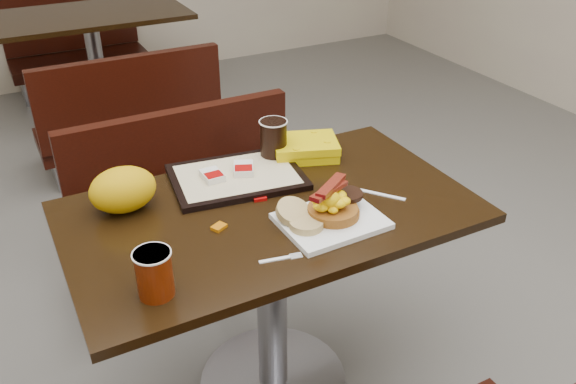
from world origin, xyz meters
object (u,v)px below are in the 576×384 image
platter (331,221)px  bench_far_n (77,45)px  tray (237,177)px  fork (275,260)px  table_near (272,304)px  knife (381,194)px  coffee_cup_far (273,138)px  table_far (98,70)px  coffee_cup_near (154,274)px  hashbrown_sleeve_left (212,175)px  bench_far_s (125,109)px  clamshell (305,148)px  bench_near_n (198,208)px  pancake_stack (333,210)px  paper_bag (123,190)px  hashbrown_sleeve_right (244,169)px

platter → bench_far_n: bearing=90.4°
bench_far_n → tray: size_ratio=2.43×
fork → table_near: bearing=77.2°
knife → coffee_cup_far: 0.42m
table_far → coffee_cup_near: bearing=-98.3°
table_far → fork: fork is taller
coffee_cup_far → table_far: bearing=93.6°
coffee_cup_near → hashbrown_sleeve_left: bearing=54.3°
coffee_cup_near → coffee_cup_far: (0.56, 0.50, 0.02)m
coffee_cup_near → coffee_cup_far: coffee_cup_far is taller
bench_far_s → clamshell: (0.26, -1.65, 0.42)m
bench_near_n → tray: tray is taller
table_far → coffee_cup_far: (0.15, -2.33, 0.46)m
table_near → clamshell: (0.26, 0.25, 0.40)m
pancake_stack → hashbrown_sleeve_left: bearing=122.8°
bench_far_s → paper_bag: (-0.38, -1.71, 0.46)m
table_near → bench_near_n: (0.00, 0.70, -0.02)m
tray → bench_far_n: bearing=97.2°
bench_far_s → fork: size_ratio=8.59×
bench_far_s → paper_bag: size_ratio=5.13×
tray → clamshell: bearing=17.2°
bench_far_n → knife: bearing=-84.3°
table_far → clamshell: bearing=-83.8°
pancake_stack → coffee_cup_near: (-0.55, -0.08, 0.03)m
coffee_cup_near → fork: size_ratio=1.05×
table_near → table_far: same height
table_near → knife: knife is taller
tray → clamshell: clamshell is taller
table_near → clamshell: 0.54m
fork → hashbrown_sleeve_left: bearing=100.3°
bench_far_s → hashbrown_sleeve_right: bearing=-89.8°
bench_near_n → paper_bag: paper_bag is taller
table_far → platter: bearing=-87.6°
tray → hashbrown_sleeve_right: hashbrown_sleeve_right is taller
pancake_stack → hashbrown_sleeve_left: (-0.23, 0.36, -0.00)m
table_near → platter: size_ratio=4.22×
table_near → paper_bag: bearing=153.5°
pancake_stack → coffee_cup_far: bearing=87.8°
table_near → tray: 0.44m
table_near → fork: size_ratio=10.31×
coffee_cup_far → clamshell: 0.12m
platter → tray: 0.38m
hashbrown_sleeve_left → coffee_cup_far: (0.25, 0.06, 0.05)m
hashbrown_sleeve_right → platter: bearing=-50.2°
bench_far_s → hashbrown_sleeve_left: size_ratio=12.52×
bench_far_s → knife: knife is taller
bench_far_n → knife: knife is taller
table_far → bench_far_n: table_far is taller
table_far → table_near: bearing=-90.0°
table_near → tray: bearing=95.6°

